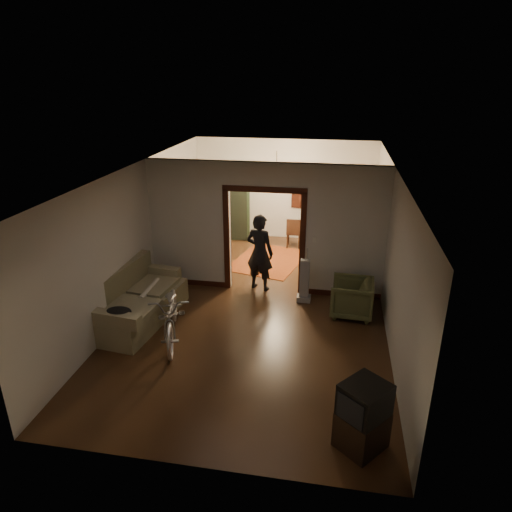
% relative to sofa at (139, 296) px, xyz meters
% --- Properties ---
extents(floor, '(5.00, 8.50, 0.01)m').
position_rel_sofa_xyz_m(floor, '(2.13, 1.02, -0.51)').
color(floor, '#311C0F').
rests_on(floor, ground).
extents(ceiling, '(5.00, 8.50, 0.01)m').
position_rel_sofa_xyz_m(ceiling, '(2.13, 1.02, 2.29)').
color(ceiling, white).
rests_on(ceiling, floor).
extents(wall_back, '(5.00, 0.02, 2.80)m').
position_rel_sofa_xyz_m(wall_back, '(2.13, 5.27, 0.89)').
color(wall_back, beige).
rests_on(wall_back, floor).
extents(wall_left, '(0.02, 8.50, 2.80)m').
position_rel_sofa_xyz_m(wall_left, '(-0.37, 1.02, 0.89)').
color(wall_left, beige).
rests_on(wall_left, floor).
extents(wall_right, '(0.02, 8.50, 2.80)m').
position_rel_sofa_xyz_m(wall_right, '(4.63, 1.02, 0.89)').
color(wall_right, beige).
rests_on(wall_right, floor).
extents(partition_wall, '(5.00, 0.14, 2.80)m').
position_rel_sofa_xyz_m(partition_wall, '(2.13, 1.77, 0.89)').
color(partition_wall, beige).
rests_on(partition_wall, floor).
extents(door_casing, '(1.74, 0.20, 2.32)m').
position_rel_sofa_xyz_m(door_casing, '(2.13, 1.77, 0.59)').
color(door_casing, black).
rests_on(door_casing, floor).
extents(far_window, '(0.98, 0.06, 1.28)m').
position_rel_sofa_xyz_m(far_window, '(2.83, 5.23, 1.04)').
color(far_window, black).
rests_on(far_window, wall_back).
extents(chandelier, '(0.24, 0.24, 0.24)m').
position_rel_sofa_xyz_m(chandelier, '(2.13, 3.52, 1.84)').
color(chandelier, '#FFE0A5').
rests_on(chandelier, ceiling).
extents(light_switch, '(0.08, 0.01, 0.12)m').
position_rel_sofa_xyz_m(light_switch, '(3.18, 1.70, 0.74)').
color(light_switch, silver).
rests_on(light_switch, partition_wall).
extents(sofa, '(1.26, 2.32, 1.02)m').
position_rel_sofa_xyz_m(sofa, '(0.00, 0.00, 0.00)').
color(sofa, '#716C4B').
rests_on(sofa, floor).
extents(rolled_paper, '(0.11, 0.85, 0.11)m').
position_rel_sofa_xyz_m(rolled_paper, '(0.10, 0.30, 0.02)').
color(rolled_paper, beige).
rests_on(rolled_paper, sofa).
extents(jacket, '(0.45, 0.34, 0.13)m').
position_rel_sofa_xyz_m(jacket, '(0.05, -0.91, 0.17)').
color(jacket, black).
rests_on(jacket, sofa).
extents(bicycle, '(1.18, 2.00, 0.99)m').
position_rel_sofa_xyz_m(bicycle, '(0.84, -0.50, -0.01)').
color(bicycle, silver).
rests_on(bicycle, floor).
extents(armchair, '(0.85, 0.83, 0.73)m').
position_rel_sofa_xyz_m(armchair, '(3.99, 0.94, -0.14)').
color(armchair, '#505630').
rests_on(armchair, floor).
extents(tv_stand, '(0.74, 0.75, 0.50)m').
position_rel_sofa_xyz_m(tv_stand, '(4.07, -2.53, -0.26)').
color(tv_stand, black).
rests_on(tv_stand, floor).
extents(crt_tv, '(0.72, 0.73, 0.47)m').
position_rel_sofa_xyz_m(crt_tv, '(4.07, -2.53, 0.20)').
color(crt_tv, black).
rests_on(crt_tv, tv_stand).
extents(vacuum, '(0.33, 0.28, 0.93)m').
position_rel_sofa_xyz_m(vacuum, '(3.04, 1.36, -0.04)').
color(vacuum, gray).
rests_on(vacuum, floor).
extents(person, '(0.72, 0.57, 1.71)m').
position_rel_sofa_xyz_m(person, '(2.03, 1.79, 0.34)').
color(person, black).
rests_on(person, floor).
extents(oriental_rug, '(2.02, 2.39, 0.02)m').
position_rel_sofa_xyz_m(oriental_rug, '(1.99, 3.41, -0.50)').
color(oriental_rug, maroon).
rests_on(oriental_rug, floor).
extents(locker, '(1.02, 0.68, 1.88)m').
position_rel_sofa_xyz_m(locker, '(0.72, 5.01, 0.43)').
color(locker, '#22351F').
rests_on(locker, floor).
extents(globe, '(0.29, 0.29, 0.29)m').
position_rel_sofa_xyz_m(globe, '(0.72, 5.01, 1.43)').
color(globe, '#1E5972').
rests_on(globe, locker).
extents(desk, '(1.18, 0.77, 0.82)m').
position_rel_sofa_xyz_m(desk, '(3.29, 4.56, -0.10)').
color(desk, black).
rests_on(desk, floor).
extents(desk_chair, '(0.44, 0.44, 0.84)m').
position_rel_sofa_xyz_m(desk_chair, '(2.51, 4.50, -0.09)').
color(desk_chair, black).
rests_on(desk_chair, floor).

